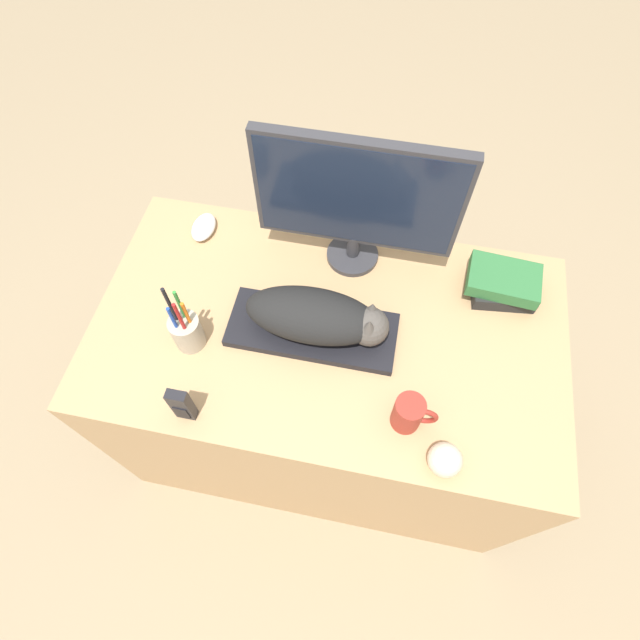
# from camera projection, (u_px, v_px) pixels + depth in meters

# --- Properties ---
(ground_plane) EXTENTS (12.00, 12.00, 0.00)m
(ground_plane) POSITION_uv_depth(u_px,v_px,m) (307.00, 516.00, 1.80)
(ground_plane) COLOR #998466
(desk) EXTENTS (1.26, 0.72, 0.76)m
(desk) POSITION_uv_depth(u_px,v_px,m) (327.00, 384.00, 1.65)
(desk) COLOR tan
(desk) RESTS_ON ground_plane
(keyboard) EXTENTS (0.44, 0.17, 0.02)m
(keyboard) POSITION_uv_depth(u_px,v_px,m) (312.00, 330.00, 1.31)
(keyboard) COLOR black
(keyboard) RESTS_ON desk
(cat) EXTENTS (0.36, 0.15, 0.12)m
(cat) POSITION_uv_depth(u_px,v_px,m) (320.00, 317.00, 1.24)
(cat) COLOR black
(cat) RESTS_ON keyboard
(monitor) EXTENTS (0.52, 0.15, 0.41)m
(monitor) POSITION_uv_depth(u_px,v_px,m) (357.00, 200.00, 1.24)
(monitor) COLOR #333338
(monitor) RESTS_ON desk
(computer_mouse) EXTENTS (0.07, 0.11, 0.03)m
(computer_mouse) POSITION_uv_depth(u_px,v_px,m) (204.00, 227.00, 1.48)
(computer_mouse) COLOR silver
(computer_mouse) RESTS_ON desk
(coffee_mug) EXTENTS (0.11, 0.07, 0.10)m
(coffee_mug) POSITION_uv_depth(u_px,v_px,m) (409.00, 413.00, 1.15)
(coffee_mug) COLOR #9E2D23
(coffee_mug) RESTS_ON desk
(pen_cup) EXTENTS (0.08, 0.08, 0.23)m
(pen_cup) POSITION_uv_depth(u_px,v_px,m) (187.00, 331.00, 1.25)
(pen_cup) COLOR #B2A893
(pen_cup) RESTS_ON desk
(baseball) EXTENTS (0.08, 0.08, 0.08)m
(baseball) POSITION_uv_depth(u_px,v_px,m) (445.00, 460.00, 1.11)
(baseball) COLOR beige
(baseball) RESTS_ON desk
(phone) EXTENTS (0.05, 0.03, 0.12)m
(phone) POSITION_uv_depth(u_px,v_px,m) (182.00, 405.00, 1.15)
(phone) COLOR black
(phone) RESTS_ON desk
(book_stack) EXTENTS (0.20, 0.16, 0.08)m
(book_stack) POSITION_uv_depth(u_px,v_px,m) (503.00, 283.00, 1.35)
(book_stack) COLOR black
(book_stack) RESTS_ON desk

